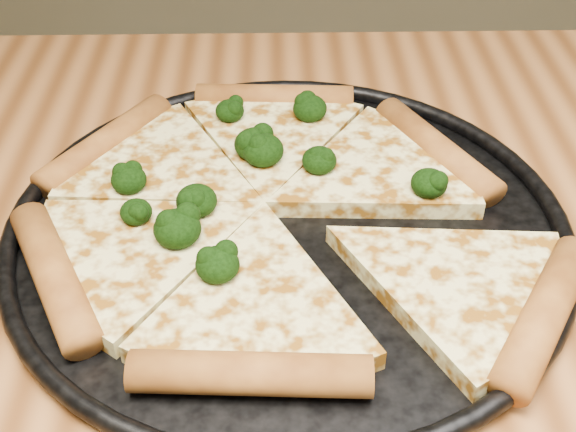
{
  "coord_description": "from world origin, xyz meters",
  "views": [
    {
      "loc": [
        -0.08,
        -0.31,
        1.11
      ],
      "look_at": [
        -0.07,
        0.11,
        0.77
      ],
      "focal_mm": 46.56,
      "sensor_mm": 36.0,
      "label": 1
    }
  ],
  "objects": [
    {
      "name": "pizza_pan",
      "position": [
        -0.07,
        0.11,
        0.76
      ],
      "size": [
        0.41,
        0.41,
        0.02
      ],
      "color": "black",
      "rests_on": "dining_table"
    },
    {
      "name": "pizza",
      "position": [
        -0.08,
        0.12,
        0.77
      ],
      "size": [
        0.41,
        0.36,
        0.03
      ],
      "rotation": [
        0.0,
        0.0,
        -0.05
      ],
      "color": "#EDE291",
      "rests_on": "pizza_pan"
    },
    {
      "name": "broccoli_florets",
      "position": [
        -0.1,
        0.15,
        0.78
      ],
      "size": [
        0.25,
        0.22,
        0.02
      ],
      "color": "black",
      "rests_on": "pizza"
    }
  ]
}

